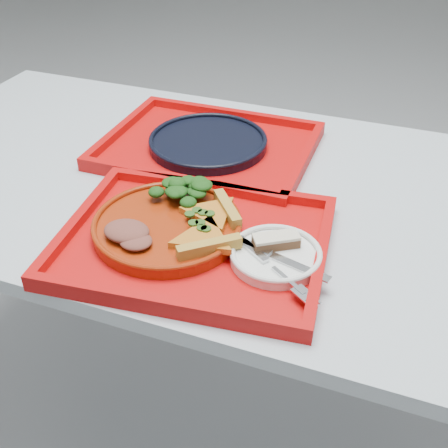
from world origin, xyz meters
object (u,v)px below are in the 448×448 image
at_px(tray_main, 194,244).
at_px(tray_far, 208,149).
at_px(dessert_bar, 276,241).
at_px(navy_plate, 208,143).
at_px(dinner_plate, 167,227).

height_order(tray_main, tray_far, same).
bearing_deg(dessert_bar, navy_plate, 95.20).
distance_m(tray_far, dinner_plate, 0.32).
bearing_deg(tray_main, dessert_bar, 2.07).
relative_size(tray_main, navy_plate, 1.73).
bearing_deg(tray_far, dessert_bar, -52.11).
xyz_separation_m(tray_main, dessert_bar, (0.14, 0.02, 0.03)).
xyz_separation_m(tray_main, navy_plate, (-0.11, 0.33, 0.01)).
distance_m(tray_far, navy_plate, 0.01).
bearing_deg(dessert_bar, tray_far, 95.20).
bearing_deg(navy_plate, tray_main, -72.01).
height_order(tray_far, dinner_plate, dinner_plate).
xyz_separation_m(navy_plate, dessert_bar, (0.25, -0.31, 0.02)).
relative_size(dinner_plate, dessert_bar, 3.24).
bearing_deg(tray_main, tray_far, 101.90).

